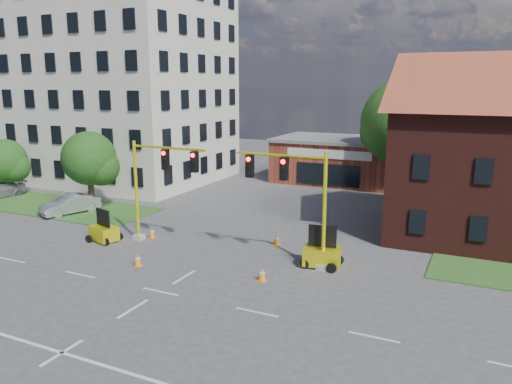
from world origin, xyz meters
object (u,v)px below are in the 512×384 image
signal_mast_west (158,180)px  signal_mast_east (295,194)px  pickup_white (472,229)px  trailer_east (322,254)px  trailer_west (104,232)px

signal_mast_west → signal_mast_east: same height
signal_mast_west → signal_mast_east: (8.71, 0.00, 0.00)m
signal_mast_east → pickup_white: bearing=44.9°
pickup_white → trailer_east: bearing=118.7°
signal_mast_west → trailer_west: 4.85m
trailer_east → pickup_white: 10.71m
signal_mast_west → trailer_east: signal_mast_west is taller
trailer_east → pickup_white: size_ratio=0.37×
signal_mast_west → pickup_white: (17.21, 8.48, -3.11)m
signal_mast_west → signal_mast_east: 8.71m
trailer_west → trailer_east: trailer_east is taller
signal_mast_west → trailer_west: size_ratio=3.14×
trailer_west → pickup_white: size_ratio=0.34×
signal_mast_west → trailer_west: bearing=-160.2°
signal_mast_east → trailer_west: 12.55m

